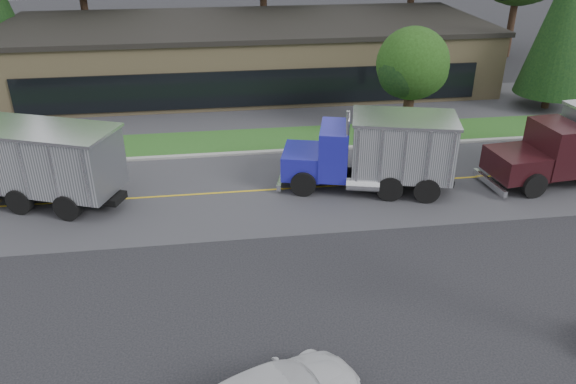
% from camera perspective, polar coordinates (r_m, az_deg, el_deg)
% --- Properties ---
extents(ground, '(140.00, 140.00, 0.00)m').
position_cam_1_polar(ground, '(17.27, -4.50, -13.67)').
color(ground, '#313136').
rests_on(ground, ground).
extents(road, '(60.00, 8.00, 0.02)m').
position_cam_1_polar(road, '(24.80, -5.88, -0.06)').
color(road, '#4B4B4F').
rests_on(road, ground).
extents(center_line, '(60.00, 0.12, 0.01)m').
position_cam_1_polar(center_line, '(24.80, -5.88, -0.06)').
color(center_line, gold).
rests_on(center_line, ground).
extents(curb, '(60.00, 0.30, 0.12)m').
position_cam_1_polar(curb, '(28.60, -6.26, 3.74)').
color(curb, '#9E9E99').
rests_on(curb, ground).
extents(grass_verge, '(60.00, 3.40, 0.03)m').
position_cam_1_polar(grass_verge, '(30.27, -6.40, 5.08)').
color(grass_verge, '#21511C').
rests_on(grass_verge, ground).
extents(far_parking, '(60.00, 7.00, 0.02)m').
position_cam_1_polar(far_parking, '(34.96, -6.70, 8.11)').
color(far_parking, '#4B4B4F').
rests_on(far_parking, ground).
extents(strip_mall, '(32.00, 12.00, 4.00)m').
position_cam_1_polar(strip_mall, '(40.25, -4.22, 13.71)').
color(strip_mall, '#9D8960').
rests_on(strip_mall, ground).
extents(evergreen_right, '(4.19, 4.19, 9.53)m').
position_cam_1_polar(evergreen_right, '(37.71, 26.17, 15.27)').
color(evergreen_right, '#382619').
rests_on(evergreen_right, ground).
extents(tree_verge, '(4.05, 3.82, 5.78)m').
position_cam_1_polar(tree_verge, '(30.99, 12.59, 12.29)').
color(tree_verge, '#382619').
rests_on(tree_verge, ground).
extents(dump_truck_red, '(10.57, 6.08, 3.36)m').
position_cam_1_polar(dump_truck_red, '(25.98, -26.02, 2.92)').
color(dump_truck_red, black).
rests_on(dump_truck_red, ground).
extents(dump_truck_blue, '(7.72, 4.32, 3.36)m').
position_cam_1_polar(dump_truck_blue, '(24.66, 9.13, 4.19)').
color(dump_truck_blue, black).
rests_on(dump_truck_blue, ground).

